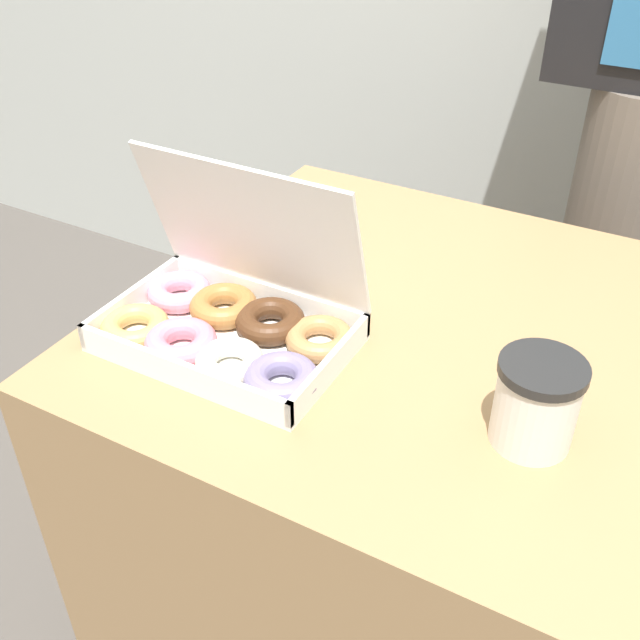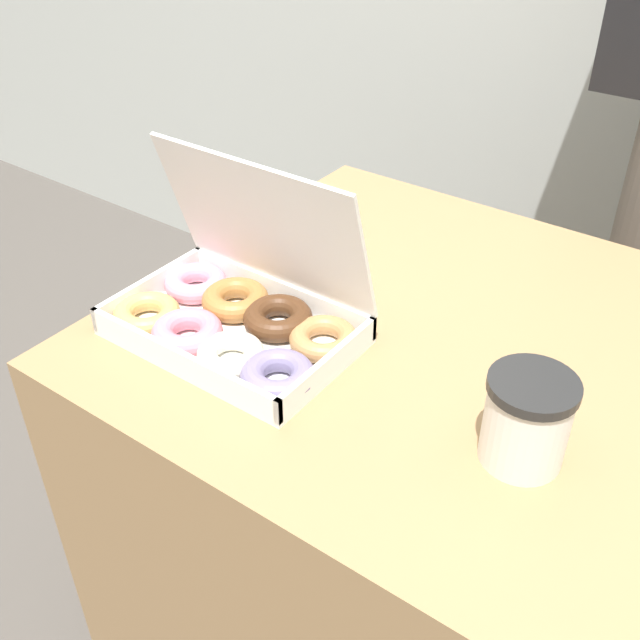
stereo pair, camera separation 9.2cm
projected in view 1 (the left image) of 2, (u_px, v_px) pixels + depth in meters
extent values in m
plane|color=#4C4742|center=(396.00, 638.00, 1.50)|extent=(14.00, 14.00, 0.00)
cube|color=#99754C|center=(409.00, 508.00, 1.28)|extent=(0.85, 0.79, 0.78)
cube|color=white|center=(227.00, 343.00, 1.01)|extent=(0.33, 0.21, 0.01)
cube|color=white|center=(134.00, 299.00, 1.06)|extent=(0.01, 0.21, 0.04)
cube|color=white|center=(331.00, 366.00, 0.94)|extent=(0.01, 0.21, 0.04)
cube|color=white|center=(179.00, 372.00, 0.93)|extent=(0.33, 0.01, 0.04)
cube|color=white|center=(267.00, 294.00, 1.07)|extent=(0.33, 0.01, 0.04)
cube|color=white|center=(252.00, 229.00, 0.98)|extent=(0.33, 0.07, 0.20)
torus|color=tan|center=(135.00, 327.00, 1.01)|extent=(0.13, 0.13, 0.03)
torus|color=pink|center=(180.00, 292.00, 1.08)|extent=(0.10, 0.10, 0.03)
torus|color=pink|center=(181.00, 342.00, 0.98)|extent=(0.10, 0.10, 0.03)
torus|color=#A87038|center=(224.00, 306.00, 1.05)|extent=(0.13, 0.13, 0.03)
torus|color=silver|center=(230.00, 361.00, 0.95)|extent=(0.12, 0.12, 0.03)
torus|color=#4C2D19|center=(270.00, 321.00, 1.02)|extent=(0.13, 0.13, 0.03)
torus|color=slate|center=(282.00, 379.00, 0.92)|extent=(0.11, 0.11, 0.03)
torus|color=#B27F4C|center=(320.00, 339.00, 0.99)|extent=(0.12, 0.12, 0.03)
cylinder|color=silver|center=(535.00, 407.00, 0.84)|extent=(0.09, 0.09, 0.10)
cylinder|color=black|center=(544.00, 369.00, 0.81)|extent=(0.10, 0.10, 0.01)
cylinder|color=#665B51|center=(597.00, 296.00, 1.66)|extent=(0.21, 0.21, 0.95)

